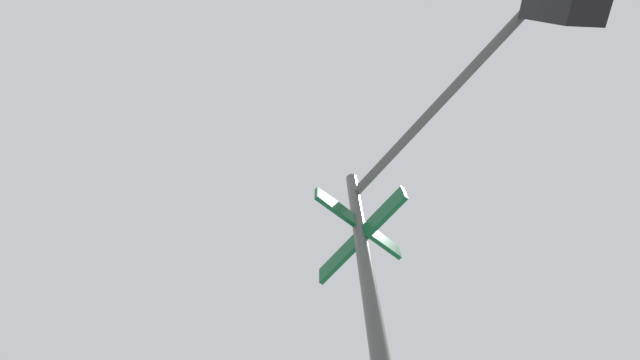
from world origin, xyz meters
TOP-DOWN VIEW (x-y plane):
  - traffic_signal_near at (-6.11, -6.01)m, footprint 2.59×2.02m

SIDE VIEW (x-z plane):
  - traffic_signal_near at x=-6.11m, z-range 1.15..6.63m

